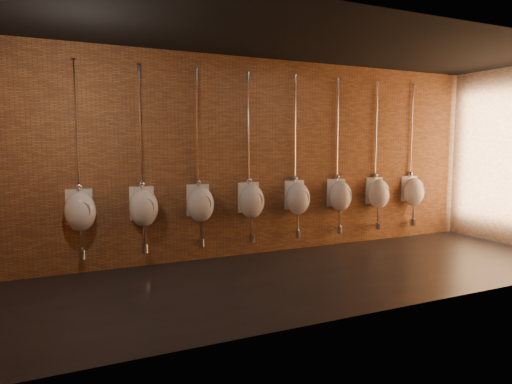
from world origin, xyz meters
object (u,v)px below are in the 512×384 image
urinal_3 (251,200)px  urinal_7 (414,191)px  urinal_2 (200,203)px  urinal_4 (298,198)px  urinal_5 (340,195)px  urinal_0 (80,210)px  urinal_1 (144,207)px  urinal_6 (378,193)px

urinal_3 → urinal_7: bearing=0.0°
urinal_2 → urinal_4: (1.73, 0.00, 0.00)m
urinal_4 → urinal_5: size_ratio=1.00×
urinal_0 → urinal_3: bearing=0.0°
urinal_1 → urinal_6: same height
urinal_5 → urinal_6: same height
urinal_5 → urinal_6: (0.86, 0.00, 0.00)m
urinal_0 → urinal_7: bearing=0.0°
urinal_2 → urinal_1: bearing=180.0°
urinal_2 → urinal_5: bearing=0.0°
urinal_2 → urinal_4: size_ratio=1.00×
urinal_4 → urinal_2: bearing=180.0°
urinal_6 → urinal_2: bearing=180.0°
urinal_1 → urinal_5: 3.45m
urinal_3 → urinal_4: (0.86, 0.00, 0.00)m
urinal_6 → urinal_7: (0.86, 0.00, 0.00)m
urinal_2 → urinal_7: bearing=0.0°
urinal_2 → urinal_3: size_ratio=1.00×
urinal_1 → urinal_6: (4.31, 0.00, 0.00)m
urinal_5 → urinal_0: bearing=180.0°
urinal_3 → urinal_5: bearing=0.0°
urinal_2 → urinal_6: bearing=0.0°
urinal_1 → urinal_7: (5.18, 0.00, 0.00)m
urinal_4 → urinal_1: bearing=180.0°
urinal_0 → urinal_6: (5.18, 0.00, 0.00)m
urinal_1 → urinal_6: size_ratio=1.00×
urinal_3 → urinal_7: 3.45m
urinal_1 → urinal_5: (3.45, 0.00, 0.00)m
urinal_3 → urinal_2: bearing=180.0°
urinal_2 → urinal_3: bearing=0.0°
urinal_1 → urinal_4: (2.59, 0.00, 0.00)m
urinal_2 → urinal_0: bearing=180.0°
urinal_1 → urinal_4: 2.59m
urinal_0 → urinal_5: (4.31, 0.00, 0.00)m
urinal_1 → urinal_5: size_ratio=1.00×
urinal_0 → urinal_5: 4.31m
urinal_6 → urinal_1: bearing=180.0°
urinal_5 → urinal_6: 0.86m
urinal_0 → urinal_1: 0.86m
urinal_0 → urinal_3: (2.59, 0.00, 0.00)m
urinal_4 → urinal_7: (2.59, 0.00, 0.00)m
urinal_6 → urinal_7: bearing=0.0°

